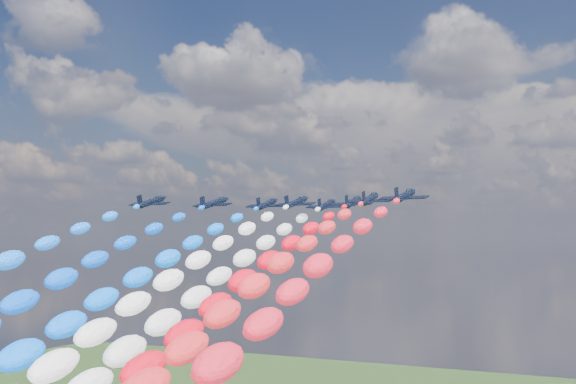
% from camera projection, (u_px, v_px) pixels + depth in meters
% --- Properties ---
extents(jet_0, '(9.97, 13.31, 5.60)m').
position_uv_depth(jet_0, '(151.00, 202.00, 167.04)').
color(jet_0, black).
extents(jet_1, '(10.07, 13.39, 5.60)m').
position_uv_depth(jet_1, '(214.00, 203.00, 172.52)').
color(jet_1, black).
extents(jet_2, '(9.87, 13.25, 5.60)m').
position_uv_depth(jet_2, '(267.00, 204.00, 177.78)').
color(jet_2, black).
extents(trail_2, '(5.73, 121.34, 48.71)m').
position_uv_depth(trail_2, '(85.00, 328.00, 119.96)').
color(trail_2, '#0864FA').
extents(jet_3, '(9.85, 13.23, 5.60)m').
position_uv_depth(jet_3, '(296.00, 202.00, 169.28)').
color(jet_3, black).
extents(trail_3, '(5.73, 121.34, 48.71)m').
position_uv_depth(trail_3, '(116.00, 335.00, 111.46)').
color(trail_3, white).
extents(jet_4, '(9.71, 13.13, 5.60)m').
position_uv_depth(jet_4, '(326.00, 205.00, 181.85)').
color(jet_4, black).
extents(trail_4, '(5.73, 121.34, 48.71)m').
position_uv_depth(trail_4, '(179.00, 325.00, 124.03)').
color(trail_4, silver).
extents(jet_5, '(10.16, 13.45, 5.60)m').
position_uv_depth(jet_5, '(353.00, 202.00, 167.24)').
color(jet_5, black).
extents(trail_5, '(5.73, 121.34, 48.71)m').
position_uv_depth(trail_5, '(199.00, 337.00, 109.42)').
color(trail_5, red).
extents(jet_6, '(10.26, 13.52, 5.60)m').
position_uv_depth(jet_6, '(370.00, 199.00, 153.82)').
color(jet_6, black).
extents(trail_6, '(5.73, 121.34, 48.71)m').
position_uv_depth(trail_6, '(205.00, 351.00, 96.00)').
color(trail_6, red).
extents(jet_7, '(9.91, 13.27, 5.60)m').
position_uv_depth(jet_7, '(405.00, 196.00, 142.02)').
color(jet_7, black).
extents(trail_7, '(5.73, 121.34, 48.71)m').
position_uv_depth(trail_7, '(241.00, 366.00, 84.20)').
color(trail_7, red).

